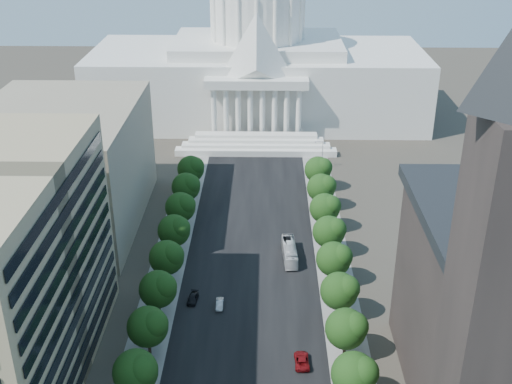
# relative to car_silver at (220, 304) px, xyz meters

# --- Properties ---
(road_asphalt) EXTENTS (30.00, 260.00, 0.01)m
(road_asphalt) POSITION_rel_car_silver_xyz_m (6.02, 27.20, -0.70)
(road_asphalt) COLOR black
(road_asphalt) RESTS_ON ground
(sidewalk_left) EXTENTS (8.00, 260.00, 0.02)m
(sidewalk_left) POSITION_rel_car_silver_xyz_m (-12.98, 27.20, -0.70)
(sidewalk_left) COLOR gray
(sidewalk_left) RESTS_ON ground
(sidewalk_right) EXTENTS (8.00, 260.00, 0.02)m
(sidewalk_right) POSITION_rel_car_silver_xyz_m (25.02, 27.20, -0.70)
(sidewalk_right) COLOR gray
(sidewalk_right) RESTS_ON ground
(capitol) EXTENTS (120.00, 56.00, 73.00)m
(capitol) POSITION_rel_car_silver_xyz_m (6.02, 122.09, 19.31)
(capitol) COLOR white
(capitol) RESTS_ON ground
(office_block_left_far) EXTENTS (38.00, 52.00, 30.00)m
(office_block_left_far) POSITION_rel_car_silver_xyz_m (-41.98, 37.20, 14.30)
(office_block_left_far) COLOR gray
(office_block_left_far) RESTS_ON ground
(tree_l_c) EXTENTS (7.79, 7.60, 9.97)m
(tree_l_c) POSITION_rel_car_silver_xyz_m (-11.64, -27.00, 5.76)
(tree_l_c) COLOR #33261C
(tree_l_c) RESTS_ON ground
(tree_l_d) EXTENTS (7.79, 7.60, 9.97)m
(tree_l_d) POSITION_rel_car_silver_xyz_m (-11.64, -15.00, 5.76)
(tree_l_d) COLOR #33261C
(tree_l_d) RESTS_ON ground
(tree_l_e) EXTENTS (7.79, 7.60, 9.97)m
(tree_l_e) POSITION_rel_car_silver_xyz_m (-11.64, -3.00, 5.76)
(tree_l_e) COLOR #33261C
(tree_l_e) RESTS_ON ground
(tree_l_f) EXTENTS (7.79, 7.60, 9.97)m
(tree_l_f) POSITION_rel_car_silver_xyz_m (-11.64, 9.00, 5.76)
(tree_l_f) COLOR #33261C
(tree_l_f) RESTS_ON ground
(tree_l_g) EXTENTS (7.79, 7.60, 9.97)m
(tree_l_g) POSITION_rel_car_silver_xyz_m (-11.64, 21.00, 5.76)
(tree_l_g) COLOR #33261C
(tree_l_g) RESTS_ON ground
(tree_l_h) EXTENTS (7.79, 7.60, 9.97)m
(tree_l_h) POSITION_rel_car_silver_xyz_m (-11.64, 33.00, 5.76)
(tree_l_h) COLOR #33261C
(tree_l_h) RESTS_ON ground
(tree_l_i) EXTENTS (7.79, 7.60, 9.97)m
(tree_l_i) POSITION_rel_car_silver_xyz_m (-11.64, 45.00, 5.76)
(tree_l_i) COLOR #33261C
(tree_l_i) RESTS_ON ground
(tree_l_j) EXTENTS (7.79, 7.60, 9.97)m
(tree_l_j) POSITION_rel_car_silver_xyz_m (-11.64, 57.00, 5.76)
(tree_l_j) COLOR #33261C
(tree_l_j) RESTS_ON ground
(tree_r_c) EXTENTS (7.79, 7.60, 9.97)m
(tree_r_c) POSITION_rel_car_silver_xyz_m (24.36, -27.00, 5.76)
(tree_r_c) COLOR #33261C
(tree_r_c) RESTS_ON ground
(tree_r_d) EXTENTS (7.79, 7.60, 9.97)m
(tree_r_d) POSITION_rel_car_silver_xyz_m (24.36, -15.00, 5.76)
(tree_r_d) COLOR #33261C
(tree_r_d) RESTS_ON ground
(tree_r_e) EXTENTS (7.79, 7.60, 9.97)m
(tree_r_e) POSITION_rel_car_silver_xyz_m (24.36, -3.00, 5.76)
(tree_r_e) COLOR #33261C
(tree_r_e) RESTS_ON ground
(tree_r_f) EXTENTS (7.79, 7.60, 9.97)m
(tree_r_f) POSITION_rel_car_silver_xyz_m (24.36, 9.00, 5.76)
(tree_r_f) COLOR #33261C
(tree_r_f) RESTS_ON ground
(tree_r_g) EXTENTS (7.79, 7.60, 9.97)m
(tree_r_g) POSITION_rel_car_silver_xyz_m (24.36, 21.00, 5.76)
(tree_r_g) COLOR #33261C
(tree_r_g) RESTS_ON ground
(tree_r_h) EXTENTS (7.79, 7.60, 9.97)m
(tree_r_h) POSITION_rel_car_silver_xyz_m (24.36, 33.00, 5.76)
(tree_r_h) COLOR #33261C
(tree_r_h) RESTS_ON ground
(tree_r_i) EXTENTS (7.79, 7.60, 9.97)m
(tree_r_i) POSITION_rel_car_silver_xyz_m (24.36, 45.00, 5.76)
(tree_r_i) COLOR #33261C
(tree_r_i) RESTS_ON ground
(tree_r_j) EXTENTS (7.79, 7.60, 9.97)m
(tree_r_j) POSITION_rel_car_silver_xyz_m (24.36, 57.00, 5.76)
(tree_r_j) COLOR #33261C
(tree_r_j) RESTS_ON ground
(streetlight_b) EXTENTS (2.61, 0.44, 9.00)m
(streetlight_b) POSITION_rel_car_silver_xyz_m (25.93, -27.80, 5.12)
(streetlight_b) COLOR gray
(streetlight_b) RESTS_ON ground
(streetlight_c) EXTENTS (2.61, 0.44, 9.00)m
(streetlight_c) POSITION_rel_car_silver_xyz_m (25.93, -2.80, 5.12)
(streetlight_c) COLOR gray
(streetlight_c) RESTS_ON ground
(streetlight_d) EXTENTS (2.61, 0.44, 9.00)m
(streetlight_d) POSITION_rel_car_silver_xyz_m (25.93, 22.20, 5.12)
(streetlight_d) COLOR gray
(streetlight_d) RESTS_ON ground
(streetlight_e) EXTENTS (2.61, 0.44, 9.00)m
(streetlight_e) POSITION_rel_car_silver_xyz_m (25.93, 47.20, 5.12)
(streetlight_e) COLOR gray
(streetlight_e) RESTS_ON ground
(streetlight_f) EXTENTS (2.61, 0.44, 9.00)m
(streetlight_f) POSITION_rel_car_silver_xyz_m (25.93, 72.20, 5.12)
(streetlight_f) COLOR gray
(streetlight_f) RESTS_ON ground
(car_silver) EXTENTS (1.56, 4.26, 1.39)m
(car_silver) POSITION_rel_car_silver_xyz_m (0.00, 0.00, 0.00)
(car_silver) COLOR #AFB0B7
(car_silver) RESTS_ON ground
(car_red) EXTENTS (2.76, 5.70, 1.56)m
(car_red) POSITION_rel_car_silver_xyz_m (16.11, -17.18, 0.09)
(car_red) COLOR maroon
(car_red) RESTS_ON ground
(car_dark_b) EXTENTS (2.38, 4.83, 1.35)m
(car_dark_b) POSITION_rel_car_silver_xyz_m (-5.76, 1.93, -0.02)
(car_dark_b) COLOR black
(car_dark_b) RESTS_ON ground
(city_bus) EXTENTS (3.56, 12.52, 3.45)m
(city_bus) POSITION_rel_car_silver_xyz_m (14.99, 19.52, 1.03)
(city_bus) COLOR silver
(city_bus) RESTS_ON ground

